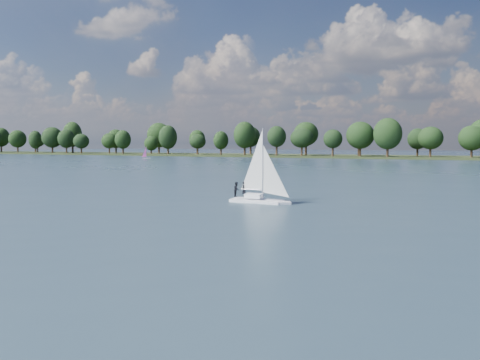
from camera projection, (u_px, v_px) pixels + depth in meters
name	position (u px, v px, depth m)	size (l,w,h in m)	color
ground	(363.00, 172.00, 113.19)	(700.00, 700.00, 0.00)	#233342
far_shore	(434.00, 158.00, 212.49)	(660.00, 40.00, 1.50)	black
sailboat	(257.00, 181.00, 54.02)	(6.05, 1.82, 7.91)	white
dinghy_pink	(146.00, 155.00, 210.74)	(3.27, 2.90, 5.05)	silver
pontoon	(71.00, 155.00, 278.10)	(4.00, 2.00, 0.50)	#545759
treeline	(414.00, 138.00, 211.34)	(562.77, 74.60, 18.89)	black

